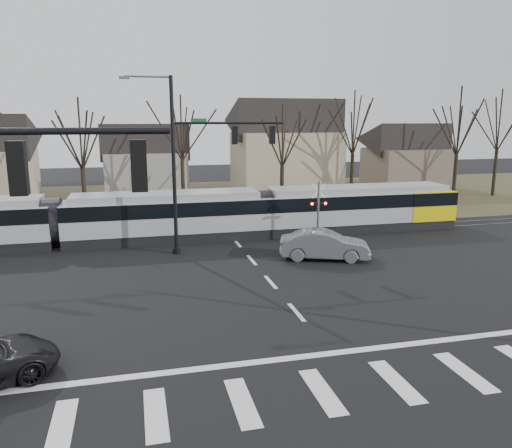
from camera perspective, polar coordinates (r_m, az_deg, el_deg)
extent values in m
plane|color=black|center=(19.26, 6.56, -12.16)|extent=(140.00, 140.00, 0.00)
cube|color=#38331E|center=(49.47, -6.39, 2.75)|extent=(140.00, 28.00, 0.01)
cube|color=silver|center=(14.85, -21.32, -20.77)|extent=(0.60, 2.60, 0.01)
cube|color=silver|center=(14.70, -11.39, -20.50)|extent=(0.60, 2.60, 0.01)
cube|color=silver|center=(14.94, -1.59, -19.68)|extent=(0.60, 2.60, 0.01)
cube|color=silver|center=(15.55, 7.56, -18.42)|extent=(0.60, 2.60, 0.01)
cube|color=silver|center=(16.49, 15.71, -16.91)|extent=(0.60, 2.60, 0.01)
cube|color=silver|center=(17.70, 22.75, -15.32)|extent=(0.60, 2.60, 0.01)
cube|color=silver|center=(17.74, 8.64, -14.40)|extent=(28.00, 0.35, 0.01)
cube|color=silver|center=(20.99, 4.64, -10.01)|extent=(0.18, 2.00, 0.01)
cube|color=silver|center=(24.58, 1.68, -6.65)|extent=(0.18, 2.00, 0.01)
cube|color=silver|center=(28.28, -0.49, -4.14)|extent=(0.18, 2.00, 0.01)
cube|color=silver|center=(32.05, -2.14, -2.22)|extent=(0.18, 2.00, 0.01)
cube|color=silver|center=(35.87, -3.44, -0.70)|extent=(0.18, 2.00, 0.01)
cube|color=silver|center=(39.73, -4.49, 0.53)|extent=(0.18, 2.00, 0.01)
cube|color=silver|center=(43.61, -5.35, 1.53)|extent=(0.18, 2.00, 0.01)
cube|color=silver|center=(47.51, -6.07, 2.38)|extent=(0.18, 2.00, 0.01)
cube|color=#59595E|center=(33.09, -2.53, -1.73)|extent=(90.00, 0.12, 0.06)
cube|color=#59595E|center=(34.43, -2.98, -1.19)|extent=(90.00, 0.12, 0.06)
cube|color=gray|center=(33.10, -10.13, 0.84)|extent=(12.96, 3.02, 3.15)
cube|color=black|center=(32.99, -10.17, 1.93)|extent=(12.98, 3.07, 0.92)
cube|color=gray|center=(36.49, 11.53, 1.81)|extent=(14.04, 3.02, 3.15)
cube|color=black|center=(36.39, 11.57, 2.80)|extent=(14.06, 3.07, 0.92)
cube|color=#E1C906|center=(39.02, 18.59, 2.22)|extent=(3.46, 3.09, 2.11)
imported|color=slate|center=(28.58, 7.83, -2.38)|extent=(4.91, 6.13, 1.66)
cube|color=black|center=(10.70, -25.57, 5.76)|extent=(0.32, 0.32, 1.05)
sphere|color=#FF0C07|center=(10.68, -25.73, 7.52)|extent=(0.22, 0.22, 0.22)
cube|color=black|center=(10.48, -13.25, 6.50)|extent=(0.32, 0.32, 1.05)
sphere|color=#FF0C07|center=(10.46, -13.34, 8.30)|extent=(0.22, 0.22, 0.22)
cylinder|color=black|center=(29.16, -9.38, 6.39)|extent=(0.22, 0.22, 10.20)
cylinder|color=black|center=(30.03, -9.06, -3.05)|extent=(0.44, 0.44, 0.30)
cylinder|color=black|center=(29.46, -3.11, 11.45)|extent=(6.50, 0.14, 0.14)
cube|color=#0C5926|center=(29.19, -6.56, 11.69)|extent=(0.90, 0.03, 0.22)
cube|color=black|center=(29.54, -2.46, 10.10)|extent=(0.32, 0.32, 1.05)
sphere|color=#FF0C07|center=(29.53, -2.47, 10.74)|extent=(0.22, 0.22, 0.22)
cube|color=black|center=(30.07, 1.86, 10.14)|extent=(0.32, 0.32, 1.05)
sphere|color=#FF0C07|center=(30.06, 1.86, 10.77)|extent=(0.22, 0.22, 0.22)
cube|color=#59595B|center=(29.03, -14.83, 15.86)|extent=(0.55, 0.22, 0.14)
cylinder|color=#59595B|center=(31.87, 7.12, 1.29)|extent=(0.14, 0.14, 4.00)
cylinder|color=#59595B|center=(32.28, 7.03, -2.03)|extent=(0.36, 0.36, 0.20)
cube|color=silver|center=(31.65, 7.18, 3.78)|extent=(0.95, 0.04, 0.95)
cube|color=silver|center=(31.65, 7.18, 3.78)|extent=(0.95, 0.04, 0.95)
cube|color=black|center=(31.77, 7.14, 2.35)|extent=(1.00, 0.10, 0.12)
sphere|color=#FF0C07|center=(31.54, 6.43, 2.30)|extent=(0.18, 0.18, 0.18)
sphere|color=#FF0C07|center=(31.86, 7.95, 2.36)|extent=(0.18, 0.18, 0.18)
cube|color=gray|center=(52.75, -12.44, 5.57)|extent=(8.00, 7.00, 4.50)
cube|color=gray|center=(51.95, 3.34, 6.84)|extent=(10.00, 8.00, 6.50)
cube|color=brown|center=(59.94, 16.66, 6.08)|extent=(8.00, 7.00, 4.50)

